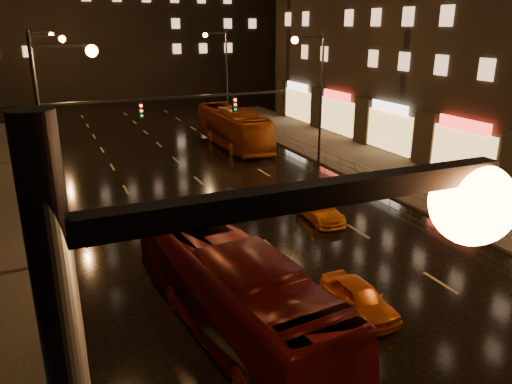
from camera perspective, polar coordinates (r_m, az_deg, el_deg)
ground at (r=33.15m, az=-5.55°, el=0.36°), size 140.00×140.00×0.00m
sidewalk_right at (r=35.53m, az=18.33°, el=0.86°), size 7.00×70.00×0.15m
traffic_signal at (r=30.86m, az=-14.85°, el=7.55°), size 15.31×0.32×6.20m
railing_right at (r=35.56m, az=11.28°, el=2.86°), size 0.05×56.00×1.00m
bus_red at (r=17.53m, az=-2.87°, el=-11.00°), size 4.05×12.14×3.32m
bus_curb at (r=44.57m, az=-2.63°, el=7.40°), size 2.96×12.16×3.38m
taxi_near at (r=19.42m, az=11.67°, el=-11.75°), size 1.60×3.70×1.24m
taxi_far at (r=27.89m, az=7.27°, el=-1.99°), size 1.91×4.12×1.16m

